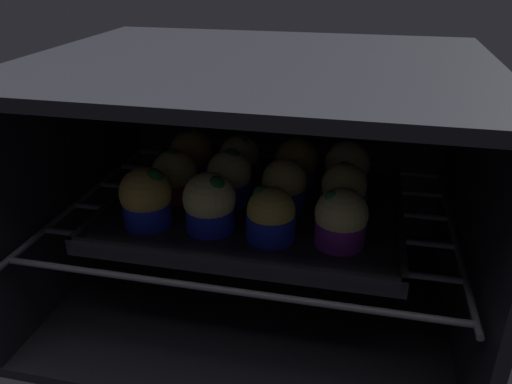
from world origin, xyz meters
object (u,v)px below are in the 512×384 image
Objects in this scene: muffin_row2_col1 at (239,160)px; muffin_row2_col3 at (347,167)px; muffin_row1_col1 at (230,178)px; muffin_row2_col2 at (296,164)px; muffin_row2_col0 at (192,155)px; baking_tray at (256,208)px; muffin_row0_col2 at (271,215)px; muffin_row0_col3 at (341,219)px; muffin_row1_col3 at (344,191)px; muffin_row1_col2 at (284,187)px; muffin_row0_col0 at (146,198)px; muffin_row1_col0 at (175,176)px; muffin_row0_col1 at (210,203)px.

muffin_row2_col3 is (16.53, 0.41, 0.07)cm from muffin_row2_col1.
muffin_row1_col1 reaches higher than muffin_row2_col1.
muffin_row2_col2 is at bearing -178.15° from muffin_row2_col3.
muffin_row1_col1 is 1.06× the size of muffin_row2_col0.
muffin_row2_col3 is at bearing 1.85° from muffin_row2_col2.
muffin_row2_col3 reaches higher than baking_tray.
muffin_row0_col2 is 16.71cm from muffin_row2_col2.
muffin_row2_col3 is (12.04, 8.54, 3.86)cm from baking_tray.
muffin_row2_col3 is (7.67, 0.25, 0.04)cm from muffin_row2_col2.
muffin_row1_col3 is at bearing 91.34° from muffin_row0_col3.
baking_tray is 5.47× the size of muffin_row1_col2.
muffin_row0_col2 is at bearing 0.23° from muffin_row0_col0.
muffin_row1_col0 reaches higher than muffin_row2_col3.
muffin_row1_col2 reaches higher than baking_tray.
muffin_row1_col0 is at bearing 178.61° from muffin_row1_col2.
baking_tray is 5.90× the size of muffin_row0_col2.
muffin_row2_col3 is (8.30, 16.94, 0.24)cm from muffin_row0_col2.
muffin_row1_col0 and muffin_row2_col0 have the same top height.
muffin_row1_col1 is at bearing 1.44° from muffin_row1_col0.
muffin_row0_col0 reaches higher than muffin_row0_col3.
muffin_row2_col2 is 7.67cm from muffin_row2_col3.
muffin_row2_col3 is at bearing 35.35° from baking_tray.
muffin_row2_col0 is (-24.30, 8.29, -0.10)cm from muffin_row1_col3.
muffin_row1_col3 reaches higher than muffin_row2_col2.
muffin_row2_col2 is (8.59, 16.25, -0.36)cm from muffin_row0_col1.
muffin_row0_col3 is 18.06cm from muffin_row2_col2.
muffin_row1_col3 reaches higher than muffin_row1_col2.
muffin_row1_col3 is at bearing 25.10° from muffin_row0_col1.
muffin_row2_col2 is (16.57, 0.31, -0.06)cm from muffin_row2_col0.
muffin_row1_col0 is at bearing 134.28° from muffin_row0_col1.
muffin_row0_col0 is at bearing -116.02° from muffin_row2_col1.
muffin_row1_col3 is at bearing -89.65° from muffin_row2_col3.
muffin_row1_col0 is 16.05cm from muffin_row1_col2.
muffin_row0_col3 reaches higher than muffin_row0_col2.
muffin_row2_col2 is (16.36, 8.29, 0.07)cm from muffin_row1_col0.
muffin_row1_col3 is at bearing -18.84° from muffin_row2_col0.
baking_tray is at bearing 33.93° from muffin_row0_col0.
muffin_row1_col0 is at bearing 161.85° from muffin_row0_col3.
muffin_row0_col2 is 17.84cm from muffin_row1_col0.
baking_tray is 9.89cm from muffin_row0_col2.
muffin_row2_col2 is at bearing 1.02° from muffin_row2_col1.
muffin_row0_col0 is 1.13× the size of muffin_row2_col1.
muffin_row2_col0 is 1.03× the size of muffin_row2_col3.
muffin_row0_col3 is 18.09cm from muffin_row1_col1.
muffin_row2_col1 is (7.50, 8.13, 0.03)cm from muffin_row1_col0.
muffin_row2_col1 is at bearing 118.91° from baking_tray.
muffin_row1_col3 is (12.09, -0.32, 3.99)cm from baking_tray.
muffin_row1_col0 is (-7.76, 7.96, -0.43)cm from muffin_row0_col1.
muffin_row0_col0 is 1.06× the size of muffin_row2_col0.
muffin_row2_col2 is (8.24, 8.08, -0.39)cm from muffin_row1_col1.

